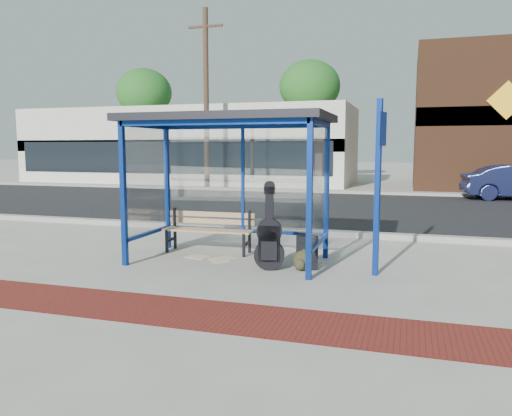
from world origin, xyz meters
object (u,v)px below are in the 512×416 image
(suitcase, at_px, (307,252))
(backpack, at_px, (302,261))
(guitar_bag, at_px, (269,240))
(bench, at_px, (209,228))

(suitcase, height_order, backpack, suitcase)
(guitar_bag, xyz_separation_m, suitcase, (0.55, 0.23, -0.21))
(bench, bearing_deg, suitcase, -22.42)
(bench, xyz_separation_m, suitcase, (1.95, -0.74, -0.17))
(bench, distance_m, backpack, 2.11)
(guitar_bag, height_order, suitcase, guitar_bag)
(suitcase, xyz_separation_m, backpack, (-0.05, -0.14, -0.11))
(suitcase, bearing_deg, backpack, -124.73)
(bench, relative_size, suitcase, 2.86)
(bench, bearing_deg, guitar_bag, -36.13)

